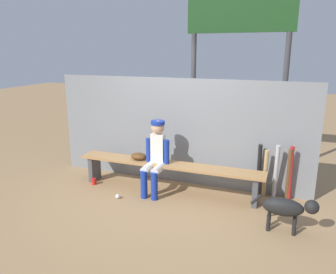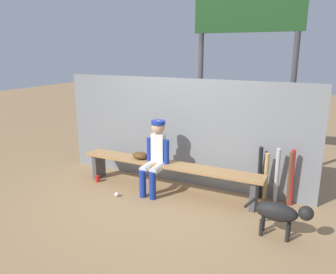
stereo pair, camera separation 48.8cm
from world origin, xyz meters
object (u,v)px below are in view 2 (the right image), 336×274
Objects in this scene: bat_aluminum_silver at (277,176)px; baseball at (117,194)px; dugout_bench at (168,169)px; dog at (281,213)px; player_seated at (155,154)px; bat_wood_dark at (290,179)px; bat_aluminum_black at (260,173)px; baseball_glove at (140,155)px; bat_aluminum_red at (292,178)px; cup_on_ground at (97,179)px; bat_wood_tan at (266,177)px; scoreboard at (250,36)px; cup_on_bench at (156,158)px.

baseball is at bearing -159.44° from bat_aluminum_silver.
dugout_bench is 3.75× the size of dog.
player_seated reaches higher than bat_wood_dark.
bat_aluminum_black is 0.27m from bat_aluminum_silver.
bat_aluminum_silver is at bearing 10.53° from dugout_bench.
bat_aluminum_red reaches higher than baseball_glove.
bat_wood_dark is 7.82× the size of cup_on_ground.
bat_wood_tan is 1.06m from dog.
cup_on_ground is 3.75m from scoreboard.
bat_aluminum_red is at bearing 19.32° from baseball.
player_seated is 2.14m from bat_aluminum_red.
dog is (3.22, -0.46, 0.28)m from cup_on_ground.
bat_wood_tan is at bearing -21.25° from bat_aluminum_black.
player_seated is 0.39m from baseball_glove.
bat_aluminum_black is at bearing -64.82° from scoreboard.
bat_wood_dark reaches higher than cup_on_bench.
bat_wood_dark is 2.71m from baseball.
dog is at bearing -77.99° from bat_aluminum_silver.
scoreboard is (1.12, 1.50, 1.99)m from cup_on_bench.
baseball is at bearing -160.68° from bat_aluminum_red.
player_seated is 1.43× the size of dog.
cup_on_bench is 0.13× the size of dog.
bat_aluminum_red is at bearing 12.15° from player_seated.
cup_on_bench is at bearing 55.54° from baseball.
bat_wood_tan is (0.10, -0.04, -0.04)m from bat_aluminum_black.
cup_on_ground is at bearing -166.21° from baseball_glove.
cup_on_ground is 3.27m from dog.
baseball_glove reaches higher than dog.
bat_aluminum_red is at bearing 9.26° from cup_on_ground.
player_seated is at bearing -165.25° from bat_wood_tan.
bat_aluminum_black reaches higher than dog.
bat_wood_tan is (1.71, 0.45, -0.26)m from player_seated.
baseball is (-0.12, -0.56, -0.52)m from baseball_glove.
bat_aluminum_red is (2.44, 0.33, -0.10)m from baseball_glove.
bat_aluminum_silver is at bearing 20.56° from baseball.
bat_wood_tan is at bearing 172.97° from bat_aluminum_silver.
bat_wood_tan is 0.22× the size of scoreboard.
bat_aluminum_silver is 2.53m from baseball.
scoreboard reaches higher than bat_aluminum_silver.
player_seated is 1.69m from bat_aluminum_black.
dog is at bearing -2.09° from baseball.
player_seated is 16.24× the size of baseball.
cup_on_bench is (-1.67, -0.34, 0.11)m from bat_aluminum_black.
bat_wood_tan is 2.93m from cup_on_ground.
baseball is at bearing -139.07° from dugout_bench.
dugout_bench is 2.01m from dog.
cup_on_ground is 0.13× the size of dog.
bat_aluminum_silver is at bearing 8.31° from cup_on_bench.
cup_on_ground is (-0.68, 0.37, 0.02)m from baseball.
cup_on_ground reaches higher than baseball.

